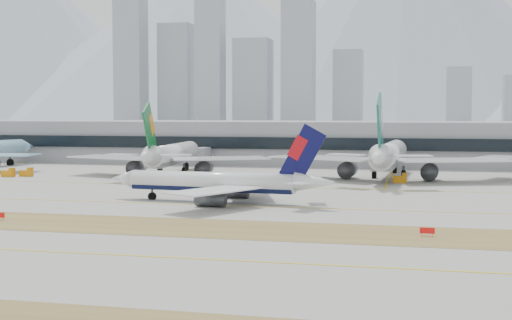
% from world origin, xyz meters
% --- Properties ---
extents(ground, '(3000.00, 3000.00, 0.00)m').
position_xyz_m(ground, '(0.00, 0.00, 0.00)').
color(ground, gray).
rests_on(ground, ground).
extents(apron_markings, '(360.00, 122.22, 0.06)m').
position_xyz_m(apron_markings, '(0.00, -53.95, 0.02)').
color(apron_markings, brown).
rests_on(apron_markings, ground).
extents(taxiing_airliner, '(48.75, 42.22, 16.37)m').
position_xyz_m(taxiing_airliner, '(-5.56, -0.47, 3.95)').
color(taxiing_airliner, white).
rests_on(taxiing_airliner, ground).
extents(widebody_eva, '(59.84, 58.72, 21.39)m').
position_xyz_m(widebody_eva, '(-36.45, 56.45, 5.69)').
color(widebody_eva, white).
rests_on(widebody_eva, ground).
extents(widebody_cathay, '(65.63, 64.24, 23.42)m').
position_xyz_m(widebody_cathay, '(25.89, 58.44, 6.22)').
color(widebody_cathay, white).
rests_on(widebody_cathay, ground).
extents(terminal, '(280.00, 43.10, 15.00)m').
position_xyz_m(terminal, '(0.00, 114.84, 7.50)').
color(terminal, gray).
rests_on(terminal, ground).
extents(hold_sign_right, '(2.20, 0.15, 1.35)m').
position_xyz_m(hold_sign_right, '(35.36, -32.00, 0.88)').
color(hold_sign_right, red).
rests_on(hold_sign_right, ground).
extents(gse_b, '(3.55, 2.00, 2.60)m').
position_xyz_m(gse_b, '(-20.06, 36.12, 1.05)').
color(gse_b, orange).
rests_on(gse_b, ground).
extents(gse_extra, '(3.55, 2.00, 2.60)m').
position_xyz_m(gse_extra, '(-75.24, 43.26, 1.05)').
color(gse_extra, orange).
rests_on(gse_extra, ground).
extents(gse_a, '(3.55, 2.00, 2.60)m').
position_xyz_m(gse_a, '(-79.64, 41.02, 1.05)').
color(gse_a, orange).
rests_on(gse_a, ground).
extents(gse_c, '(3.55, 2.00, 2.60)m').
position_xyz_m(gse_c, '(29.41, 48.26, 1.05)').
color(gse_c, orange).
rests_on(gse_c, ground).
extents(city_skyline, '(342.00, 49.80, 140.00)m').
position_xyz_m(city_skyline, '(-106.76, 453.42, 49.80)').
color(city_skyline, '#949CA8').
rests_on(city_skyline, ground).
extents(mountain_ridge, '(2830.00, 1120.00, 470.00)m').
position_xyz_m(mountain_ridge, '(33.00, 1404.14, 181.85)').
color(mountain_ridge, '#9EA8B7').
rests_on(mountain_ridge, ground).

